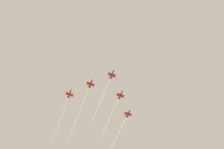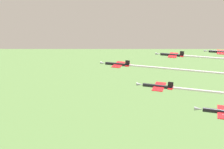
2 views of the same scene
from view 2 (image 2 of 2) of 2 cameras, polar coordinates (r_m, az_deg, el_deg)
The scene contains 1 object.
jet_lead at distance 103.72m, azimuth 11.19°, elevation 0.94°, with size 62.34×9.66×2.20m.
Camera 2 is at (29.89, -82.71, 232.17)m, focal length 50.58 mm.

